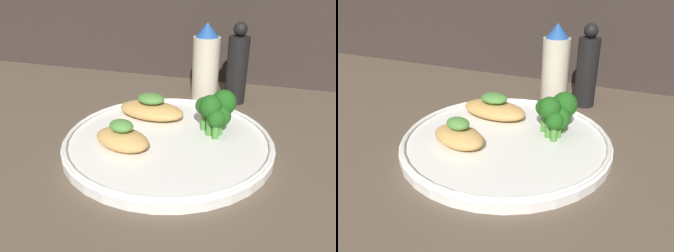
% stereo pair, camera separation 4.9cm
% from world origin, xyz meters
% --- Properties ---
extents(ground_plane, '(1.80, 1.80, 0.01)m').
position_xyz_m(ground_plane, '(0.00, 0.00, -0.01)').
color(ground_plane, brown).
extents(plate, '(0.32, 0.32, 0.02)m').
position_xyz_m(plate, '(0.00, 0.00, 0.01)').
color(plate, white).
rests_on(plate, ground_plane).
extents(grilled_meat_front, '(0.10, 0.08, 0.04)m').
position_xyz_m(grilled_meat_front, '(-0.05, -0.05, 0.03)').
color(grilled_meat_front, tan).
rests_on(grilled_meat_front, plate).
extents(grilled_meat_middle, '(0.12, 0.07, 0.04)m').
position_xyz_m(grilled_meat_middle, '(-0.05, 0.06, 0.03)').
color(grilled_meat_middle, tan).
rests_on(grilled_meat_middle, plate).
extents(broccoli_bunch, '(0.06, 0.07, 0.07)m').
position_xyz_m(broccoli_bunch, '(0.07, 0.04, 0.05)').
color(broccoli_bunch, '#4C8E38').
rests_on(broccoli_bunch, plate).
extents(sauce_bottle, '(0.05, 0.05, 0.15)m').
position_xyz_m(sauce_bottle, '(0.01, 0.22, 0.07)').
color(sauce_bottle, beige).
rests_on(sauce_bottle, ground_plane).
extents(pepper_grinder, '(0.04, 0.04, 0.16)m').
position_xyz_m(pepper_grinder, '(0.07, 0.22, 0.07)').
color(pepper_grinder, black).
rests_on(pepper_grinder, ground_plane).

